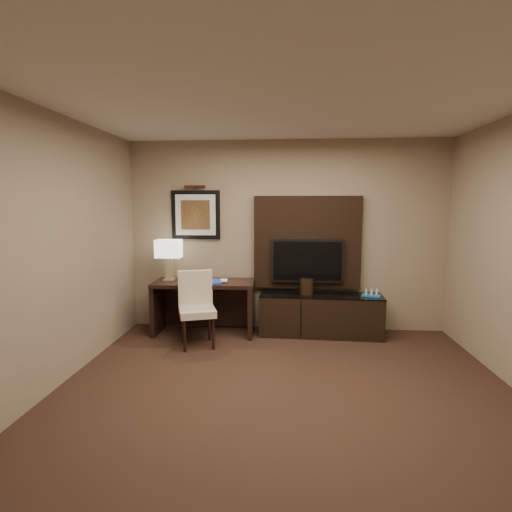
# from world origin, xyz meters

# --- Properties ---
(floor) EXTENTS (4.50, 5.00, 0.01)m
(floor) POSITION_xyz_m (0.00, 0.00, -0.01)
(floor) COLOR black
(floor) RESTS_ON ground
(ceiling) EXTENTS (4.50, 5.00, 0.01)m
(ceiling) POSITION_xyz_m (0.00, 0.00, 2.70)
(ceiling) COLOR silver
(ceiling) RESTS_ON wall_back
(wall_back) EXTENTS (4.50, 0.01, 2.70)m
(wall_back) POSITION_xyz_m (0.00, 2.50, 1.35)
(wall_back) COLOR gray
(wall_back) RESTS_ON floor
(wall_front) EXTENTS (4.50, 0.01, 2.70)m
(wall_front) POSITION_xyz_m (0.00, -2.50, 1.35)
(wall_front) COLOR gray
(wall_front) RESTS_ON floor
(wall_left) EXTENTS (0.01, 5.00, 2.70)m
(wall_left) POSITION_xyz_m (-2.25, 0.00, 1.35)
(wall_left) COLOR gray
(wall_left) RESTS_ON floor
(desk) EXTENTS (1.41, 0.64, 0.74)m
(desk) POSITION_xyz_m (-1.13, 2.15, 0.37)
(desk) COLOR black
(desk) RESTS_ON floor
(credenza) EXTENTS (1.68, 0.53, 0.57)m
(credenza) POSITION_xyz_m (0.49, 2.20, 0.29)
(credenza) COLOR black
(credenza) RESTS_ON floor
(tv_wall_panel) EXTENTS (1.50, 0.12, 1.30)m
(tv_wall_panel) POSITION_xyz_m (0.30, 2.44, 1.27)
(tv_wall_panel) COLOR black
(tv_wall_panel) RESTS_ON wall_back
(tv) EXTENTS (1.00, 0.08, 0.60)m
(tv) POSITION_xyz_m (0.30, 2.34, 1.02)
(tv) COLOR black
(tv) RESTS_ON tv_wall_panel
(artwork) EXTENTS (0.70, 0.04, 0.70)m
(artwork) POSITION_xyz_m (-1.30, 2.48, 1.65)
(artwork) COLOR black
(artwork) RESTS_ON wall_back
(picture_light) EXTENTS (0.04, 0.04, 0.30)m
(picture_light) POSITION_xyz_m (-1.30, 2.44, 2.05)
(picture_light) COLOR #432715
(picture_light) RESTS_ON wall_back
(desk_chair) EXTENTS (0.58, 0.62, 0.92)m
(desk_chair) POSITION_xyz_m (-1.11, 1.64, 0.46)
(desk_chair) COLOR beige
(desk_chair) RESTS_ON floor
(table_lamp) EXTENTS (0.38, 0.23, 0.59)m
(table_lamp) POSITION_xyz_m (-1.64, 2.21, 1.04)
(table_lamp) COLOR #9B8B61
(table_lamp) RESTS_ON desk
(desk_phone) EXTENTS (0.25, 0.24, 0.11)m
(desk_phone) POSITION_xyz_m (-1.33, 2.14, 0.80)
(desk_phone) COLOR black
(desk_phone) RESTS_ON desk
(blue_folder) EXTENTS (0.31, 0.37, 0.02)m
(blue_folder) POSITION_xyz_m (-1.00, 2.08, 0.75)
(blue_folder) COLOR #193AA5
(blue_folder) RESTS_ON desk
(book) EXTENTS (0.16, 0.04, 0.22)m
(book) POSITION_xyz_m (-0.97, 2.15, 0.85)
(book) COLOR #BEAC95
(book) RESTS_ON desk
(ice_bucket) EXTENTS (0.21, 0.21, 0.21)m
(ice_bucket) POSITION_xyz_m (0.29, 2.21, 0.68)
(ice_bucket) COLOR black
(ice_bucket) RESTS_ON credenza
(minibar_tray) EXTENTS (0.27, 0.21, 0.09)m
(minibar_tray) POSITION_xyz_m (1.15, 2.14, 0.62)
(minibar_tray) COLOR blue
(minibar_tray) RESTS_ON credenza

